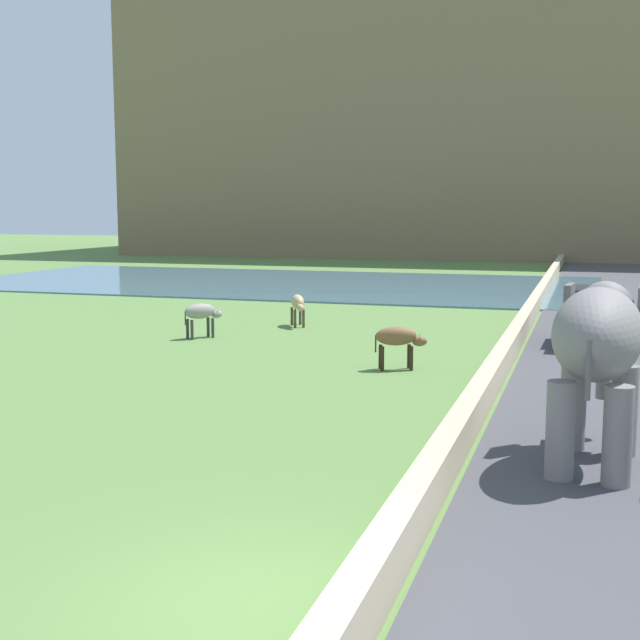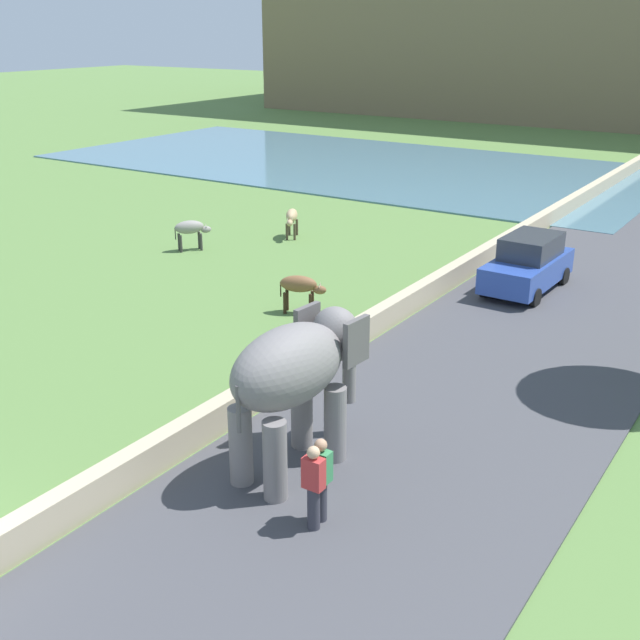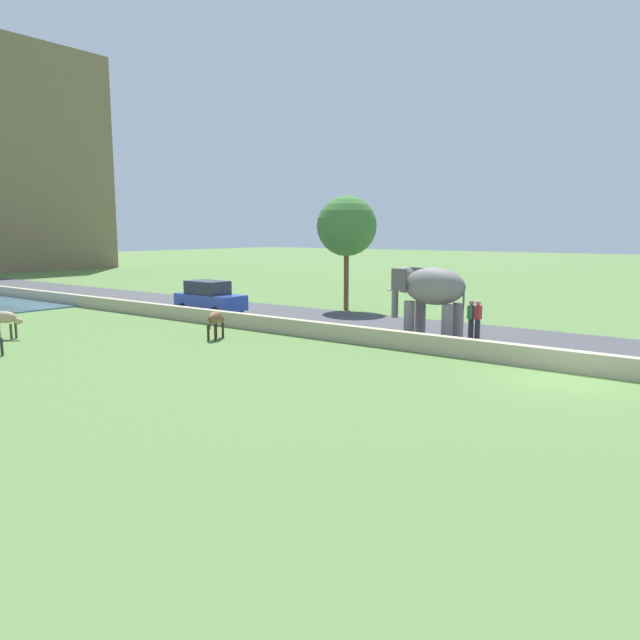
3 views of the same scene
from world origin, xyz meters
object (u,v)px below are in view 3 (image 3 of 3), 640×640
object	(u,v)px
elephant	(429,291)
person_beside_elephant	(471,318)
cow_brown	(216,319)
person_trailing	(478,319)
car_blue	(210,298)
cow_tan	(5,319)

from	to	relation	value
elephant	person_beside_elephant	xyz separation A→B (m)	(1.37, -1.25, -1.16)
elephant	cow_brown	xyz separation A→B (m)	(-4.91, 7.21, -1.20)
person_trailing	cow_brown	distance (m)	10.77
person_trailing	cow_brown	world-z (taller)	person_trailing
car_blue	cow_brown	distance (m)	7.49
cow_brown	elephant	bearing A→B (deg)	-55.78
person_beside_elephant	cow_brown	world-z (taller)	person_beside_elephant
cow_brown	cow_tan	distance (m)	8.71
person_beside_elephant	cow_tan	distance (m)	19.25
person_beside_elephant	cow_tan	xyz separation A→B (m)	(-11.50, 15.43, -0.04)
cow_brown	car_blue	bearing A→B (deg)	49.25
cow_brown	person_beside_elephant	bearing A→B (deg)	-53.46
cow_brown	cow_tan	size ratio (longest dim) A/B	1.02
person_beside_elephant	car_blue	distance (m)	14.20
person_trailing	car_blue	world-z (taller)	car_blue
person_beside_elephant	person_trailing	world-z (taller)	same
cow_tan	person_trailing	bearing A→B (deg)	-53.69
person_trailing	car_blue	bearing A→B (deg)	95.62
person_trailing	car_blue	size ratio (longest dim) A/B	0.40
person_beside_elephant	car_blue	xyz separation A→B (m)	(-1.38, 14.14, 0.03)
person_beside_elephant	person_trailing	bearing A→B (deg)	-83.03
elephant	car_blue	bearing A→B (deg)	90.08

